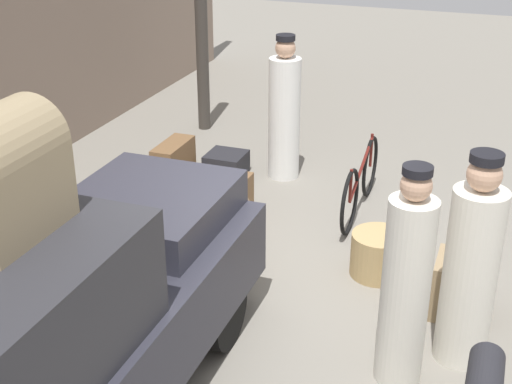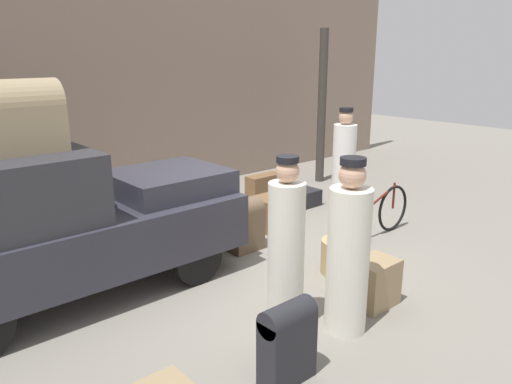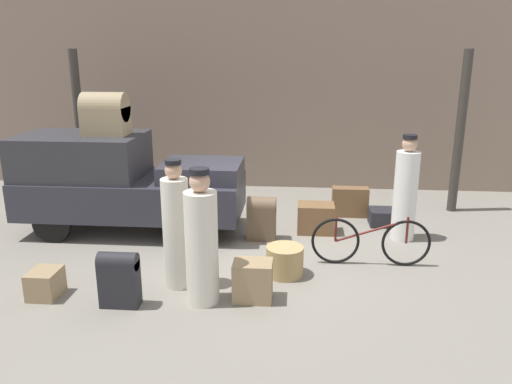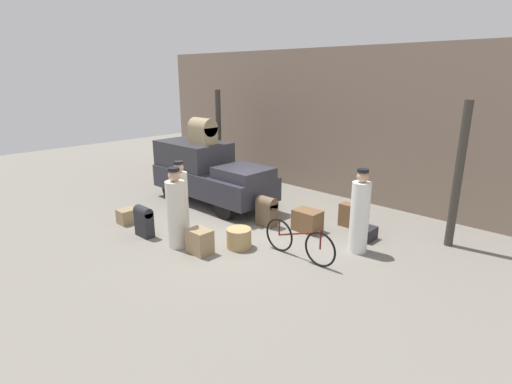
# 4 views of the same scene
# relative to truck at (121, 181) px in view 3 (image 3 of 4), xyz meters

# --- Properties ---
(ground_plane) EXTENTS (30.00, 30.00, 0.00)m
(ground_plane) POSITION_rel_truck_xyz_m (2.29, -0.77, -0.94)
(ground_plane) COLOR gray
(station_building_facade) EXTENTS (16.00, 0.15, 4.50)m
(station_building_facade) POSITION_rel_truck_xyz_m (2.29, 3.30, 1.31)
(station_building_facade) COLOR gray
(station_building_facade) RESTS_ON ground
(canopy_pillar_left) EXTENTS (0.18, 0.18, 3.23)m
(canopy_pillar_left) POSITION_rel_truck_xyz_m (-1.44, 1.70, 0.68)
(canopy_pillar_left) COLOR #38332D
(canopy_pillar_left) RESTS_ON ground
(canopy_pillar_right) EXTENTS (0.18, 0.18, 3.23)m
(canopy_pillar_right) POSITION_rel_truck_xyz_m (6.37, 1.70, 0.68)
(canopy_pillar_right) COLOR #38332D
(canopy_pillar_right) RESTS_ON ground
(truck) EXTENTS (3.95, 1.56, 1.77)m
(truck) POSITION_rel_truck_xyz_m (0.00, 0.00, 0.00)
(truck) COLOR black
(truck) RESTS_ON ground
(bicycle) EXTENTS (1.81, 0.04, 0.79)m
(bicycle) POSITION_rel_truck_xyz_m (4.31, -1.19, -0.56)
(bicycle) COLOR black
(bicycle) RESTS_ON ground
(wicker_basket) EXTENTS (0.55, 0.55, 0.44)m
(wicker_basket) POSITION_rel_truck_xyz_m (3.01, -1.67, -0.72)
(wicker_basket) COLOR tan
(wicker_basket) RESTS_ON ground
(conductor_in_dark_uniform) EXTENTS (0.37, 0.37, 1.82)m
(conductor_in_dark_uniform) POSITION_rel_truck_xyz_m (1.52, -2.13, -0.10)
(conductor_in_dark_uniform) COLOR silver
(conductor_in_dark_uniform) RESTS_ON ground
(porter_standing_middle) EXTENTS (0.43, 0.43, 1.81)m
(porter_standing_middle) POSITION_rel_truck_xyz_m (1.96, -2.56, -0.11)
(porter_standing_middle) COLOR silver
(porter_standing_middle) RESTS_ON ground
(porter_with_bicycle) EXTENTS (0.40, 0.40, 1.85)m
(porter_with_bicycle) POSITION_rel_truck_xyz_m (5.03, -0.02, -0.09)
(porter_with_bicycle) COLOR white
(porter_with_bicycle) RESTS_ON ground
(suitcase_black_upright) EXTENTS (0.66, 0.48, 0.53)m
(suitcase_black_upright) POSITION_rel_truck_xyz_m (3.52, 0.19, -0.67)
(suitcase_black_upright) COLOR brown
(suitcase_black_upright) RESTS_ON ground
(trunk_wicker_pale) EXTENTS (0.71, 0.29, 0.58)m
(trunk_wicker_pale) POSITION_rel_truck_xyz_m (4.22, 1.16, -0.65)
(trunk_wicker_pale) COLOR brown
(trunk_wicker_pale) RESTS_ON ground
(suitcase_tan_flat) EXTENTS (0.52, 0.39, 0.53)m
(suitcase_tan_flat) POSITION_rel_truck_xyz_m (2.61, -2.45, -0.67)
(suitcase_tan_flat) COLOR #937A56
(suitcase_tan_flat) RESTS_ON ground
(trunk_barrel_dark) EXTENTS (0.50, 0.24, 0.74)m
(trunk_barrel_dark) POSITION_rel_truck_xyz_m (0.91, -2.77, -0.54)
(trunk_barrel_dark) COLOR #232328
(trunk_barrel_dark) RESTS_ON ground
(suitcase_small_leather) EXTENTS (0.48, 0.49, 0.30)m
(suitcase_small_leather) POSITION_rel_truck_xyz_m (4.79, 0.69, -0.79)
(suitcase_small_leather) COLOR #232328
(suitcase_small_leather) RESTS_ON ground
(trunk_large_brown) EXTENTS (0.50, 0.33, 0.77)m
(trunk_large_brown) POSITION_rel_truck_xyz_m (2.56, -0.25, -0.53)
(trunk_large_brown) COLOR brown
(trunk_large_brown) RESTS_ON ground
(trunk_umber_medium) EXTENTS (0.38, 0.45, 0.37)m
(trunk_umber_medium) POSITION_rel_truck_xyz_m (-0.18, -2.61, -0.75)
(trunk_umber_medium) COLOR #937A56
(trunk_umber_medium) RESTS_ON ground
(trunk_on_truck_roof) EXTENTS (0.75, 0.52, 0.74)m
(trunk_on_truck_roof) POSITION_rel_truck_xyz_m (-0.19, 0.00, 1.20)
(trunk_on_truck_roof) COLOR #9E8966
(trunk_on_truck_roof) RESTS_ON truck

